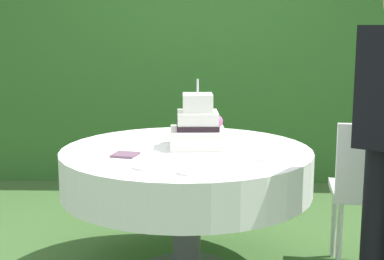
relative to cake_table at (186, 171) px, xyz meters
name	(u,v)px	position (x,y,z in m)	size (l,w,h in m)	color
foliage_hedge	(196,22)	(0.00, 2.22, 0.83)	(6.65, 0.58, 2.89)	#336628
cake_table	(186,171)	(0.00, 0.00, 0.00)	(1.38, 1.38, 0.73)	#4C4C51
wedding_cake	(198,127)	(0.06, 0.07, 0.23)	(0.32, 0.32, 0.38)	white
serving_plate_near	(191,172)	(0.04, -0.51, 0.13)	(0.13, 0.13, 0.01)	white
serving_plate_far	(256,140)	(0.40, 0.24, 0.13)	(0.12, 0.12, 0.01)	white
serving_plate_left	(266,158)	(0.41, -0.23, 0.13)	(0.12, 0.12, 0.01)	white
serving_plate_right	(146,167)	(-0.17, -0.42, 0.13)	(0.13, 0.13, 0.01)	white
napkin_stack	(125,155)	(-0.31, -0.17, 0.13)	(0.12, 0.12, 0.01)	#6B4C60
garden_chair	(370,184)	(1.02, 0.03, -0.07)	(0.45, 0.45, 0.89)	white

